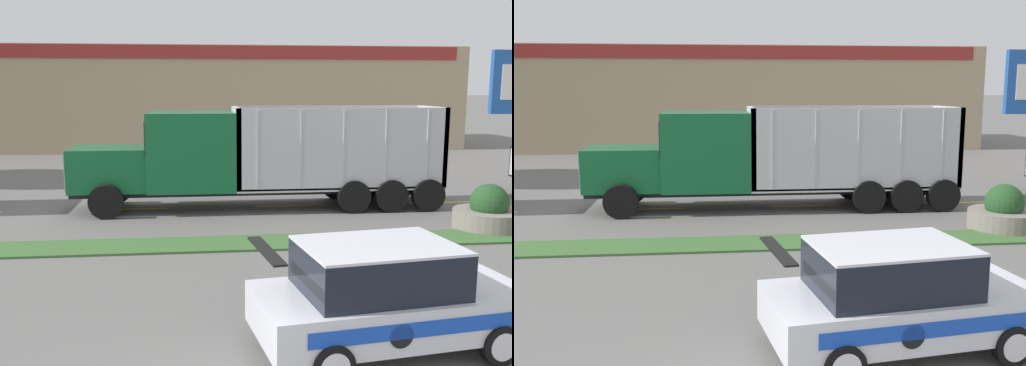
# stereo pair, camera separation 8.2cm
# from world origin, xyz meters

# --- Properties ---
(grass_verge) EXTENTS (120.00, 1.44, 0.06)m
(grass_verge) POSITION_xyz_m (0.00, 8.66, 0.03)
(grass_verge) COLOR #3D6633
(grass_verge) RESTS_ON ground_plane
(centre_line_4) EXTENTS (2.40, 0.14, 0.01)m
(centre_line_4) POSITION_xyz_m (-1.61, 13.38, 0.00)
(centre_line_4) COLOR yellow
(centre_line_4) RESTS_ON ground_plane
(centre_line_5) EXTENTS (2.40, 0.14, 0.01)m
(centre_line_5) POSITION_xyz_m (3.79, 13.38, 0.00)
(centre_line_5) COLOR yellow
(centre_line_5) RESTS_ON ground_plane
(centre_line_6) EXTENTS (2.40, 0.14, 0.01)m
(centre_line_6) POSITION_xyz_m (9.19, 13.38, 0.00)
(centre_line_6) COLOR yellow
(centre_line_6) RESTS_ON ground_plane
(dump_truck_mid) EXTENTS (12.26, 2.76, 3.43)m
(dump_truck_mid) POSITION_xyz_m (1.58, 13.26, 1.64)
(dump_truck_mid) COLOR black
(dump_truck_mid) RESTS_ON ground_plane
(rally_car) EXTENTS (4.43, 2.43, 1.72)m
(rally_car) POSITION_xyz_m (3.42, 2.48, 0.85)
(rally_car) COLOR silver
(rally_car) RESTS_ON ground_plane
(stone_planter) EXTENTS (1.98, 1.98, 1.32)m
(stone_planter) POSITION_xyz_m (8.88, 9.53, 0.46)
(stone_planter) COLOR gray
(stone_planter) RESTS_ON ground_plane
(store_building_backdrop) EXTENTS (36.13, 12.10, 6.62)m
(store_building_backdrop) POSITION_xyz_m (0.06, 35.97, 3.31)
(store_building_backdrop) COLOR tan
(store_building_backdrop) RESTS_ON ground_plane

